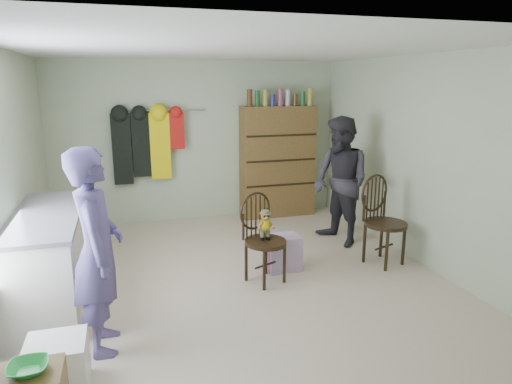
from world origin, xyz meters
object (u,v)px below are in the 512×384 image
object	(u,v)px
chair_front	(262,233)
chair_far	(382,217)
dresser	(278,161)
counter	(50,258)

from	to	relation	value
chair_front	chair_far	world-z (taller)	chair_far
dresser	chair_far	bearing A→B (deg)	-77.16
chair_front	dresser	distance (m)	2.64
chair_front	chair_far	bearing A→B (deg)	-19.92
dresser	counter	bearing A→B (deg)	-144.32
chair_far	dresser	xyz separation A→B (m)	(-0.53, 2.31, 0.33)
chair_far	dresser	size ratio (longest dim) A/B	0.53
counter	chair_front	distance (m)	2.19
chair_far	dresser	bearing A→B (deg)	82.86
chair_front	counter	bearing A→B (deg)	153.84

